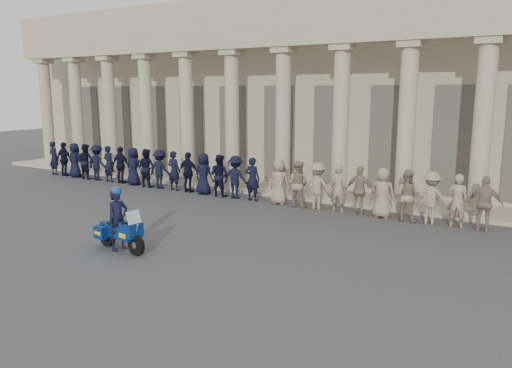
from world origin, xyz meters
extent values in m
plane|color=#3B3B3D|center=(0.00, 0.00, 0.00)|extent=(90.00, 90.00, 0.00)
cube|color=tan|center=(0.00, 15.00, 4.50)|extent=(40.00, 10.00, 9.00)
cube|color=tan|center=(0.00, 8.80, 0.07)|extent=(40.00, 2.60, 0.15)
cube|color=tan|center=(0.00, 8.00, 6.79)|extent=(35.80, 1.00, 1.00)
cube|color=tan|center=(0.00, 8.00, 7.89)|extent=(35.80, 1.00, 1.20)
cube|color=tan|center=(-16.90, 8.00, 0.30)|extent=(0.90, 0.90, 0.30)
cylinder|color=tan|center=(-16.90, 8.00, 3.25)|extent=(0.64, 0.64, 5.60)
cube|color=tan|center=(-16.90, 8.00, 6.17)|extent=(0.85, 0.85, 0.24)
cube|color=tan|center=(-14.30, 8.00, 0.30)|extent=(0.90, 0.90, 0.30)
cylinder|color=tan|center=(-14.30, 8.00, 3.25)|extent=(0.64, 0.64, 5.60)
cube|color=tan|center=(-14.30, 8.00, 6.17)|extent=(0.85, 0.85, 0.24)
cube|color=tan|center=(-11.70, 8.00, 0.30)|extent=(0.90, 0.90, 0.30)
cylinder|color=tan|center=(-11.70, 8.00, 3.25)|extent=(0.64, 0.64, 5.60)
cube|color=tan|center=(-11.70, 8.00, 6.17)|extent=(0.85, 0.85, 0.24)
cube|color=tan|center=(-9.10, 8.00, 0.30)|extent=(0.90, 0.90, 0.30)
cylinder|color=tan|center=(-9.10, 8.00, 3.25)|extent=(0.64, 0.64, 5.60)
cube|color=tan|center=(-9.10, 8.00, 6.17)|extent=(0.85, 0.85, 0.24)
cube|color=tan|center=(-6.50, 8.00, 0.30)|extent=(0.90, 0.90, 0.30)
cylinder|color=tan|center=(-6.50, 8.00, 3.25)|extent=(0.64, 0.64, 5.60)
cube|color=tan|center=(-6.50, 8.00, 6.17)|extent=(0.85, 0.85, 0.24)
cube|color=tan|center=(-3.90, 8.00, 0.30)|extent=(0.90, 0.90, 0.30)
cylinder|color=tan|center=(-3.90, 8.00, 3.25)|extent=(0.64, 0.64, 5.60)
cube|color=tan|center=(-3.90, 8.00, 6.17)|extent=(0.85, 0.85, 0.24)
cube|color=tan|center=(-1.30, 8.00, 0.30)|extent=(0.90, 0.90, 0.30)
cylinder|color=tan|center=(-1.30, 8.00, 3.25)|extent=(0.64, 0.64, 5.60)
cube|color=tan|center=(-1.30, 8.00, 6.17)|extent=(0.85, 0.85, 0.24)
cube|color=tan|center=(1.30, 8.00, 0.30)|extent=(0.90, 0.90, 0.30)
cylinder|color=tan|center=(1.30, 8.00, 3.25)|extent=(0.64, 0.64, 5.60)
cube|color=tan|center=(1.30, 8.00, 6.17)|extent=(0.85, 0.85, 0.24)
cube|color=tan|center=(3.90, 8.00, 0.30)|extent=(0.90, 0.90, 0.30)
cylinder|color=tan|center=(3.90, 8.00, 3.25)|extent=(0.64, 0.64, 5.60)
cube|color=tan|center=(3.90, 8.00, 6.17)|extent=(0.85, 0.85, 0.24)
cube|color=tan|center=(6.50, 8.00, 0.30)|extent=(0.90, 0.90, 0.30)
cylinder|color=tan|center=(6.50, 8.00, 3.25)|extent=(0.64, 0.64, 5.60)
cube|color=tan|center=(6.50, 8.00, 6.17)|extent=(0.85, 0.85, 0.24)
cube|color=black|center=(-15.60, 10.02, 2.55)|extent=(1.30, 0.12, 4.20)
cube|color=black|center=(-13.00, 10.02, 2.55)|extent=(1.30, 0.12, 4.20)
cube|color=black|center=(-10.40, 10.02, 2.55)|extent=(1.30, 0.12, 4.20)
cube|color=black|center=(-7.80, 10.02, 2.55)|extent=(1.30, 0.12, 4.20)
cube|color=black|center=(-5.20, 10.02, 2.55)|extent=(1.30, 0.12, 4.20)
cube|color=black|center=(-2.60, 10.02, 2.55)|extent=(1.30, 0.12, 4.20)
cube|color=black|center=(0.00, 10.02, 2.55)|extent=(1.30, 0.12, 4.20)
cube|color=black|center=(2.60, 10.02, 2.55)|extent=(1.30, 0.12, 4.20)
cube|color=black|center=(5.20, 10.02, 2.55)|extent=(1.30, 0.12, 4.20)
imported|color=black|center=(-14.60, 6.53, 0.91)|extent=(0.66, 0.44, 1.82)
imported|color=black|center=(-13.75, 6.53, 0.91)|extent=(1.07, 0.44, 1.82)
imported|color=black|center=(-12.91, 6.53, 0.91)|extent=(0.89, 0.58, 1.82)
imported|color=black|center=(-12.06, 6.53, 0.91)|extent=(0.89, 0.69, 1.82)
imported|color=black|center=(-11.21, 6.53, 0.91)|extent=(1.18, 0.68, 1.82)
imported|color=black|center=(-10.37, 6.53, 0.91)|extent=(0.66, 0.44, 1.82)
imported|color=black|center=(-9.52, 6.53, 0.91)|extent=(1.07, 0.44, 1.82)
imported|color=black|center=(-8.68, 6.53, 0.91)|extent=(0.89, 0.58, 1.82)
imported|color=black|center=(-7.83, 6.53, 0.91)|extent=(0.89, 0.69, 1.82)
imported|color=black|center=(-6.99, 6.53, 0.91)|extent=(1.18, 0.68, 1.82)
imported|color=black|center=(-6.14, 6.53, 0.91)|extent=(0.66, 0.44, 1.82)
imported|color=black|center=(-5.30, 6.53, 0.91)|extent=(1.07, 0.44, 1.82)
imported|color=black|center=(-4.45, 6.53, 0.91)|extent=(0.89, 0.58, 1.82)
imported|color=black|center=(-3.60, 6.53, 0.91)|extent=(0.89, 0.69, 1.82)
imported|color=black|center=(-2.76, 6.53, 0.91)|extent=(1.18, 0.68, 1.82)
imported|color=black|center=(-1.91, 6.53, 0.91)|extent=(0.66, 0.44, 1.82)
imported|color=gray|center=(-0.67, 6.53, 0.91)|extent=(0.89, 0.58, 1.82)
imported|color=gray|center=(0.18, 6.53, 0.91)|extent=(0.89, 0.69, 1.82)
imported|color=gray|center=(1.02, 6.53, 0.91)|extent=(1.18, 0.68, 1.82)
imported|color=gray|center=(1.87, 6.53, 0.91)|extent=(0.66, 0.44, 1.82)
imported|color=gray|center=(2.71, 6.53, 0.91)|extent=(1.07, 0.44, 1.82)
imported|color=gray|center=(3.56, 6.53, 0.91)|extent=(0.89, 0.58, 1.82)
imported|color=gray|center=(4.41, 6.53, 0.91)|extent=(0.89, 0.69, 1.82)
imported|color=gray|center=(5.25, 6.53, 0.91)|extent=(1.18, 0.68, 1.82)
imported|color=gray|center=(6.10, 6.53, 0.91)|extent=(0.66, 0.44, 1.82)
imported|color=gray|center=(6.94, 6.53, 0.91)|extent=(1.07, 0.44, 1.82)
cylinder|color=black|center=(-1.00, -1.16, 0.30)|extent=(0.62, 0.21, 0.60)
cylinder|color=black|center=(-2.36, -0.97, 0.30)|extent=(0.62, 0.21, 0.60)
cube|color=navy|center=(-1.64, -1.07, 0.57)|extent=(1.09, 0.53, 0.35)
cube|color=navy|center=(-1.18, -1.14, 0.71)|extent=(0.56, 0.54, 0.41)
cube|color=silver|center=(-1.18, -1.14, 0.50)|extent=(0.24, 0.30, 0.11)
cube|color=#B2BFCC|center=(-1.03, -1.16, 1.02)|extent=(0.25, 0.44, 0.49)
cube|color=black|center=(-1.82, -1.05, 0.75)|extent=(0.63, 0.39, 0.09)
cube|color=navy|center=(-2.32, -0.98, 0.64)|extent=(0.36, 0.35, 0.20)
cube|color=navy|center=(-2.27, -1.28, 0.50)|extent=(0.44, 0.26, 0.37)
cube|color=#C1E40C|center=(-2.27, -1.28, 0.50)|extent=(0.30, 0.26, 0.09)
cube|color=navy|center=(-2.19, -0.70, 0.50)|extent=(0.44, 0.26, 0.37)
cube|color=#C1E40C|center=(-2.19, -0.70, 0.50)|extent=(0.30, 0.26, 0.09)
cylinder|color=silver|center=(-2.06, -0.79, 0.27)|extent=(0.56, 0.17, 0.09)
cylinder|color=black|center=(-1.18, -1.14, 0.93)|extent=(0.12, 0.64, 0.03)
imported|color=black|center=(-1.77, -1.05, 0.89)|extent=(0.51, 0.70, 1.78)
sphere|color=navy|center=(-1.77, -1.05, 1.73)|extent=(0.28, 0.28, 0.28)
camera|label=1|loc=(8.73, -10.82, 4.52)|focal=35.00mm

